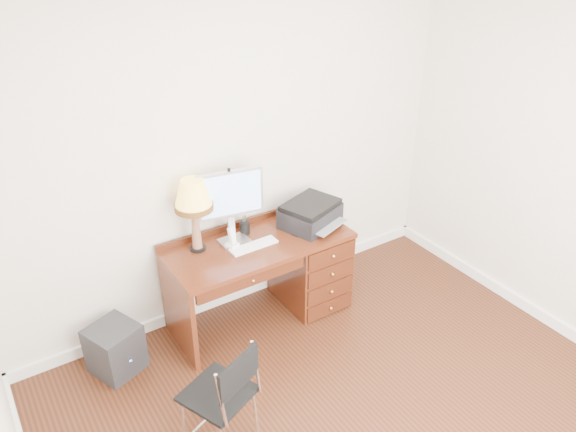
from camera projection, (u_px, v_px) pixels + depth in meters
ground at (364, 426)px, 3.82m from camera, size 4.00×4.00×0.00m
room_shell at (312, 365)px, 4.26m from camera, size 4.00×4.00×4.00m
desk at (292, 264)px, 4.80m from camera, size 1.50×0.67×0.75m
monitor at (230, 198)px, 4.33m from camera, size 0.52×0.21×0.60m
keyboard at (254, 246)px, 4.42m from camera, size 0.40×0.12×0.02m
mouse_pad at (302, 230)px, 4.63m from camera, size 0.21×0.21×0.04m
printer at (310, 214)px, 4.68m from camera, size 0.56×0.50×0.21m
leg_lamp at (193, 199)px, 4.17m from camera, size 0.29×0.29×0.60m
phone at (232, 242)px, 4.39m from camera, size 0.10×0.10×0.17m
pen_cup at (245, 228)px, 4.58m from camera, size 0.08×0.08×0.10m
chair at (222, 393)px, 3.44m from camera, size 0.51×0.52×0.82m
equipment_box at (115, 349)px, 4.21m from camera, size 0.43×0.43×0.39m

